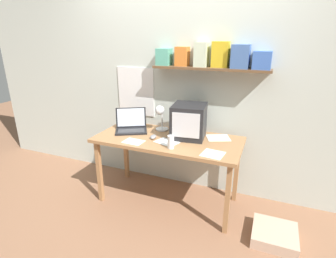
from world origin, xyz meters
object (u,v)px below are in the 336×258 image
(crt_monitor, at_px, (189,121))
(floor_cushion, at_px, (274,235))
(laptop, at_px, (131,125))
(corner_desk, at_px, (168,144))
(desk_lamp, at_px, (160,115))
(printed_handout, at_px, (167,142))
(open_notebook, at_px, (213,154))
(computer_mouse, at_px, (153,137))
(juice_glass, at_px, (171,143))
(loose_paper_near_laptop, at_px, (133,142))
(loose_paper_near_monitor, at_px, (218,138))

(crt_monitor, height_order, floor_cushion, crt_monitor)
(laptop, bearing_deg, corner_desk, -38.27)
(desk_lamp, relative_size, printed_handout, 1.14)
(crt_monitor, bearing_deg, open_notebook, -52.58)
(open_notebook, distance_m, floor_cushion, 0.92)
(computer_mouse, bearing_deg, printed_handout, -16.01)
(juice_glass, distance_m, computer_mouse, 0.32)
(desk_lamp, relative_size, juice_glass, 2.35)
(corner_desk, bearing_deg, loose_paper_near_laptop, -141.76)
(juice_glass, xyz_separation_m, floor_cushion, (1.00, 0.02, -0.75))
(crt_monitor, bearing_deg, corner_desk, -154.08)
(desk_lamp, bearing_deg, laptop, -163.71)
(crt_monitor, height_order, loose_paper_near_monitor, crt_monitor)
(juice_glass, bearing_deg, loose_paper_near_monitor, 49.97)
(crt_monitor, bearing_deg, computer_mouse, -158.32)
(loose_paper_near_monitor, bearing_deg, desk_lamp, -177.53)
(open_notebook, bearing_deg, computer_mouse, 166.70)
(laptop, xyz_separation_m, loose_paper_near_monitor, (0.96, 0.12, -0.06))
(printed_handout, height_order, open_notebook, same)
(open_notebook, bearing_deg, crt_monitor, 134.85)
(corner_desk, distance_m, crt_monitor, 0.33)
(computer_mouse, bearing_deg, laptop, 157.33)
(juice_glass, xyz_separation_m, open_notebook, (0.40, 0.01, -0.05))
(juice_glass, relative_size, loose_paper_near_laptop, 0.60)
(corner_desk, bearing_deg, laptop, 170.47)
(juice_glass, xyz_separation_m, loose_paper_near_monitor, (0.36, 0.43, -0.05))
(corner_desk, distance_m, computer_mouse, 0.18)
(corner_desk, bearing_deg, printed_handout, -74.38)
(corner_desk, bearing_deg, computer_mouse, -156.96)
(loose_paper_near_monitor, height_order, open_notebook, same)
(crt_monitor, bearing_deg, laptop, 176.10)
(corner_desk, height_order, desk_lamp, desk_lamp)
(laptop, height_order, printed_handout, laptop)
(desk_lamp, distance_m, loose_paper_near_laptop, 0.45)
(desk_lamp, height_order, loose_paper_near_monitor, desk_lamp)
(loose_paper_near_monitor, relative_size, open_notebook, 1.36)
(loose_paper_near_monitor, bearing_deg, laptop, -172.96)
(desk_lamp, relative_size, computer_mouse, 2.57)
(crt_monitor, distance_m, loose_paper_near_monitor, 0.35)
(corner_desk, bearing_deg, crt_monitor, 33.35)
(computer_mouse, relative_size, loose_paper_near_laptop, 0.55)
(corner_desk, distance_m, open_notebook, 0.57)
(open_notebook, bearing_deg, corner_desk, 157.39)
(desk_lamp, relative_size, open_notebook, 1.39)
(corner_desk, xyz_separation_m, open_notebook, (0.52, -0.22, 0.07))
(juice_glass, distance_m, loose_paper_near_laptop, 0.41)
(juice_glass, bearing_deg, open_notebook, 2.10)
(juice_glass, height_order, floor_cushion, juice_glass)
(computer_mouse, bearing_deg, floor_cushion, -6.94)
(open_notebook, bearing_deg, loose_paper_near_monitor, 95.15)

